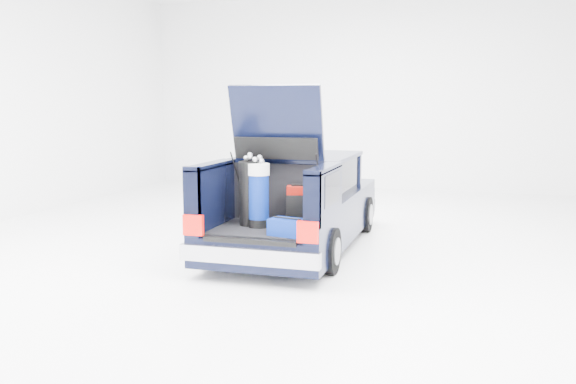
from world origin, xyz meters
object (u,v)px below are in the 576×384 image
(blue_golf_bag, at_px, (259,195))
(blue_duffel, at_px, (287,227))
(red_suitcase, at_px, (299,205))
(car, at_px, (299,204))
(black_golf_bag, at_px, (249,193))

(blue_golf_bag, distance_m, blue_duffel, 0.73)
(red_suitcase, xyz_separation_m, blue_golf_bag, (-0.44, -0.38, 0.18))
(car, height_order, red_suitcase, car)
(red_suitcase, xyz_separation_m, black_golf_bag, (-0.60, -0.32, 0.18))
(blue_duffel, bearing_deg, black_golf_bag, 158.72)
(red_suitcase, relative_size, black_golf_bag, 0.56)
(black_golf_bag, bearing_deg, car, 64.37)
(black_golf_bag, distance_m, blue_duffel, 0.89)
(red_suitcase, distance_m, blue_duffel, 0.80)
(red_suitcase, distance_m, blue_golf_bag, 0.61)
(car, distance_m, red_suitcase, 1.25)
(car, distance_m, black_golf_bag, 1.58)
(blue_golf_bag, bearing_deg, blue_duffel, -45.26)
(car, relative_size, blue_golf_bag, 4.86)
(car, relative_size, black_golf_bag, 4.82)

